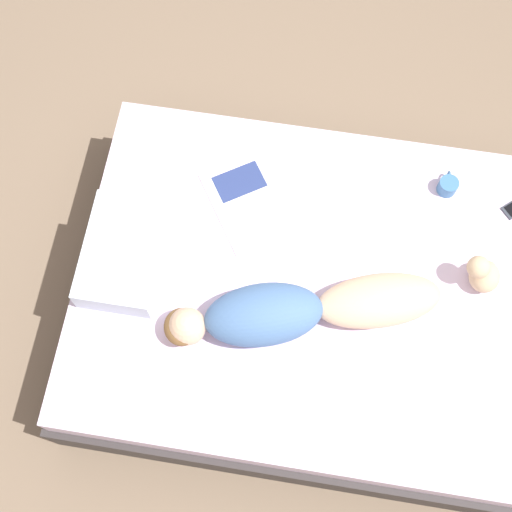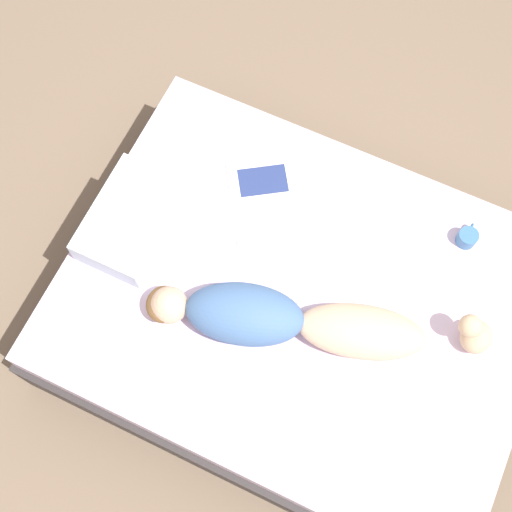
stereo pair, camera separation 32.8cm
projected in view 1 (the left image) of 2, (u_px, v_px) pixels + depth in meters
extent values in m
plane|color=#7A6651|center=(304.00, 315.00, 3.77)|extent=(12.00, 12.00, 0.00)
cube|color=#383333|center=(306.00, 306.00, 3.61)|extent=(1.71, 2.22, 0.34)
cube|color=silver|center=(309.00, 290.00, 3.37)|extent=(1.65, 2.16, 0.18)
ellipsoid|color=#DBB28E|center=(379.00, 301.00, 3.18)|extent=(0.41, 0.61, 0.17)
ellipsoid|color=#476B9E|center=(264.00, 315.00, 3.13)|extent=(0.43, 0.59, 0.21)
ellipsoid|color=brown|center=(182.00, 327.00, 3.13)|extent=(0.21, 0.21, 0.09)
sphere|color=#DBB28E|center=(187.00, 326.00, 3.13)|extent=(0.17, 0.17, 0.17)
cube|color=white|center=(259.00, 222.00, 3.40)|extent=(0.38, 0.41, 0.01)
cube|color=white|center=(239.00, 182.00, 3.48)|extent=(0.38, 0.41, 0.01)
cube|color=navy|center=(239.00, 182.00, 3.47)|extent=(0.26, 0.28, 0.00)
cylinder|color=teal|center=(448.00, 186.00, 3.43)|extent=(0.09, 0.09, 0.08)
cylinder|color=black|center=(449.00, 183.00, 3.40)|extent=(0.08, 0.08, 0.00)
torus|color=teal|center=(448.00, 177.00, 3.45)|extent=(0.06, 0.01, 0.06)
ellipsoid|color=#D1B289|center=(484.00, 276.00, 3.24)|extent=(0.15, 0.14, 0.13)
sphere|color=#D1B289|center=(479.00, 267.00, 3.15)|extent=(0.10, 0.10, 0.10)
cube|color=silver|center=(124.00, 254.00, 3.26)|extent=(0.53, 0.35, 0.15)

